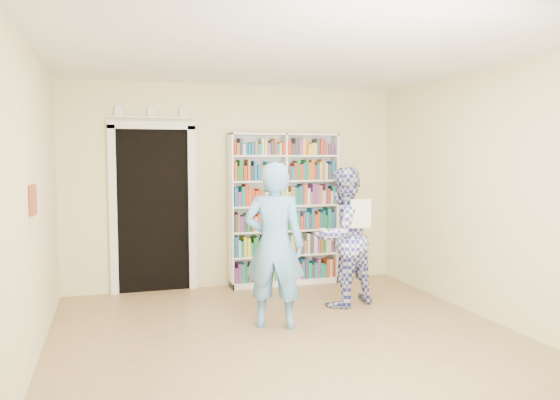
# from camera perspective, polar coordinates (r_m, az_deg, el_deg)

# --- Properties ---
(floor) EXTENTS (5.00, 5.00, 0.00)m
(floor) POSITION_cam_1_polar(r_m,az_deg,el_deg) (5.27, 1.64, -14.93)
(floor) COLOR #916B46
(floor) RESTS_ON ground
(ceiling) EXTENTS (5.00, 5.00, 0.00)m
(ceiling) POSITION_cam_1_polar(r_m,az_deg,el_deg) (5.05, 1.72, 15.33)
(ceiling) COLOR white
(ceiling) RESTS_ON wall_back
(wall_back) EXTENTS (4.50, 0.00, 4.50)m
(wall_back) POSITION_cam_1_polar(r_m,az_deg,el_deg) (7.38, -4.60, 1.44)
(wall_back) COLOR beige
(wall_back) RESTS_ON floor
(wall_left) EXTENTS (0.00, 5.00, 5.00)m
(wall_left) POSITION_cam_1_polar(r_m,az_deg,el_deg) (4.76, -24.92, -0.80)
(wall_left) COLOR beige
(wall_left) RESTS_ON floor
(wall_right) EXTENTS (0.00, 5.00, 5.00)m
(wall_right) POSITION_cam_1_polar(r_m,az_deg,el_deg) (6.09, 22.16, 0.41)
(wall_right) COLOR beige
(wall_right) RESTS_ON floor
(bookshelf) EXTENTS (1.50, 0.28, 2.06)m
(bookshelf) POSITION_cam_1_polar(r_m,az_deg,el_deg) (7.42, 0.40, -0.93)
(bookshelf) COLOR white
(bookshelf) RESTS_ON floor
(doorway) EXTENTS (1.10, 0.08, 2.43)m
(doorway) POSITION_cam_1_polar(r_m,az_deg,el_deg) (7.21, -13.11, -0.10)
(doorway) COLOR black
(doorway) RESTS_ON floor
(wall_art) EXTENTS (0.03, 0.25, 0.25)m
(wall_art) POSITION_cam_1_polar(r_m,az_deg,el_deg) (4.95, -24.40, -0.00)
(wall_art) COLOR maroon
(wall_art) RESTS_ON wall_left
(man_blue) EXTENTS (0.73, 0.62, 1.70)m
(man_blue) POSITION_cam_1_polar(r_m,az_deg,el_deg) (5.59, -0.60, -4.75)
(man_blue) COLOR #609CD5
(man_blue) RESTS_ON floor
(man_plaid) EXTENTS (0.95, 0.84, 1.63)m
(man_plaid) POSITION_cam_1_polar(r_m,az_deg,el_deg) (6.45, 6.56, -3.84)
(man_plaid) COLOR #313396
(man_plaid) RESTS_ON floor
(paper_sheet) EXTENTS (0.23, 0.06, 0.33)m
(paper_sheet) POSITION_cam_1_polar(r_m,az_deg,el_deg) (6.22, 8.45, -1.43)
(paper_sheet) COLOR white
(paper_sheet) RESTS_ON man_plaid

